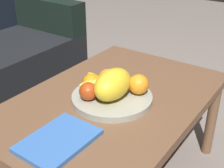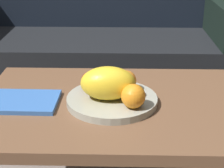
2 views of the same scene
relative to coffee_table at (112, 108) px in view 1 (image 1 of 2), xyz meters
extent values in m
cube|color=brown|center=(0.00, 0.00, 0.03)|extent=(1.00, 0.67, 0.04)
cylinder|color=brown|center=(0.46, -0.29, -0.20)|extent=(0.05, 0.05, 0.41)
cylinder|color=brown|center=(0.46, 0.29, -0.20)|extent=(0.05, 0.05, 0.41)
cube|color=black|center=(0.63, 1.06, 0.11)|extent=(0.14, 0.70, 0.22)
cylinder|color=#9C9D90|center=(-0.02, -0.01, 0.06)|extent=(0.32, 0.32, 0.03)
ellipsoid|color=yellow|center=(-0.03, -0.03, 0.13)|extent=(0.19, 0.12, 0.12)
sphere|color=orange|center=(0.05, -0.09, 0.12)|extent=(0.08, 0.08, 0.08)
sphere|color=orange|center=(0.03, 0.04, 0.11)|extent=(0.08, 0.08, 0.08)
sphere|color=orange|center=(-0.04, 0.08, 0.11)|extent=(0.07, 0.07, 0.07)
sphere|color=#AA3C14|center=(-0.10, 0.04, 0.11)|extent=(0.07, 0.07, 0.07)
ellipsoid|color=yellow|center=(-0.01, 0.04, 0.09)|extent=(0.10, 0.15, 0.03)
ellipsoid|color=yellow|center=(-0.02, 0.05, 0.09)|extent=(0.15, 0.04, 0.03)
ellipsoid|color=yellow|center=(-0.01, 0.05, 0.09)|extent=(0.15, 0.04, 0.03)
ellipsoid|color=yellow|center=(-0.03, 0.05, 0.12)|extent=(0.14, 0.11, 0.03)
ellipsoid|color=yellow|center=(-0.02, 0.06, 0.12)|extent=(0.09, 0.15, 0.03)
cube|color=#3769BA|center=(-0.34, -0.02, 0.06)|extent=(0.25, 0.18, 0.02)
camera|label=1|loc=(-0.89, -0.63, 0.69)|focal=49.49mm
camera|label=2|loc=(0.01, -1.19, 0.63)|focal=58.75mm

